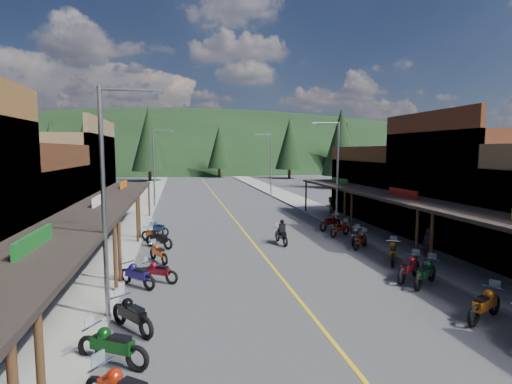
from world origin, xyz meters
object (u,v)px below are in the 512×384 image
bike_west_8 (159,252)px  bike_east_6 (409,267)px  streetlight_2 (336,169)px  bike_east_5 (426,272)px  bike_east_9 (355,235)px  pine_1 (85,144)px  bike_east_10 (340,228)px  shop_east_3 (395,189)px  pine_3 (219,147)px  bike_west_9 (159,238)px  pedestrian_east_a (428,244)px  pine_5 (340,142)px  bike_west_4 (112,344)px  streetlight_0 (108,193)px  pine_10 (96,145)px  pine_11 (341,142)px  bike_west_11 (158,228)px  pine_9 (347,147)px  bike_east_7 (393,251)px  bike_east_8 (361,239)px  bike_east_11 (330,222)px  pine_8 (51,150)px  bike_west_5 (132,313)px  pedestrian_east_b (330,206)px  rider_on_bike (281,234)px  pine_7 (53,144)px  shop_east_2 (477,188)px  streetlight_3 (270,161)px  bike_west_10 (153,233)px  streetlight_1 (155,164)px  pine_6 (402,148)px  pine_4 (290,144)px  bike_east_4 (485,303)px  pine_2 (149,139)px  bike_west_7 (158,271)px

bike_west_8 → bike_east_6: 12.44m
streetlight_2 → bike_east_5: size_ratio=3.52×
bike_east_9 → streetlight_2: bearing=116.7°
pine_1 → bike_east_10: pine_1 is taller
shop_east_3 → pine_3: pine_3 is taller
bike_west_9 → pedestrian_east_a: bearing=-68.7°
pine_5 → bike_east_5: bearing=-110.1°
bike_west_4 → pedestrian_east_a: 16.32m
streetlight_0 → pine_10: size_ratio=0.69×
pine_11 → bike_west_11: pine_11 is taller
pine_11 → bike_west_11: 40.32m
streetlight_2 → pine_9: size_ratio=0.74×
bike_east_7 → bike_east_8: bike_east_7 is taller
pine_11 → bike_east_5: bearing=-108.2°
shop_east_3 → bike_east_11: size_ratio=4.85×
streetlight_2 → pine_1: bearing=116.5°
pine_8 → pine_11: 42.06m
streetlight_0 → pine_9: bearing=58.7°
bike_west_9 → pine_9: bearing=8.6°
pine_3 → bike_west_5: (-10.16, -73.12, -5.84)m
pedestrian_east_b → pine_5: bearing=-140.9°
pine_10 → bike_east_7: 57.24m
bike_east_8 → pine_1: bearing=159.1°
streetlight_2 → bike_west_11: size_ratio=4.26×
bike_west_9 → bike_east_11: (12.20, 3.16, 0.02)m
pine_8 → bike_west_9: bearing=-65.7°
rider_on_bike → pine_7: bearing=110.7°
shop_east_2 → pine_10: bearing=123.3°
pedestrian_east_a → bike_west_8: bearing=-125.2°
streetlight_3 → pedestrian_east_b: bearing=-85.3°
bike_west_10 → bike_east_10: size_ratio=1.00×
streetlight_2 → bike_west_11: bearing=-179.8°
pine_3 → bike_west_10: pine_3 is taller
pine_5 → bike_east_5: (-28.15, -77.00, -7.34)m
pine_7 → rider_on_bike: pine_7 is taller
streetlight_1 → pine_1: pine_1 is taller
pine_9 → bike_west_9: pine_9 is taller
streetlight_2 → pine_10: size_ratio=0.69×
pine_6 → rider_on_bike: pine_6 is taller
bike_west_9 → bike_east_11: size_ratio=0.97×
pine_4 → bike_east_4: bearing=-100.1°
pine_8 → bike_east_6: 52.34m
pine_1 → bike_west_9: (18.15, -65.76, -6.62)m
pine_2 → bike_west_5: pine_2 is taller
pine_9 → bike_west_11: size_ratio=5.75×
pine_10 → bike_west_10: (11.74, -44.12, -6.21)m
pine_1 → bike_east_11: pine_1 is taller
bike_west_11 → bike_east_8: 13.62m
bike_west_7 → pedestrian_east_b: size_ratio=1.15×
pine_2 → pine_9: size_ratio=1.30×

